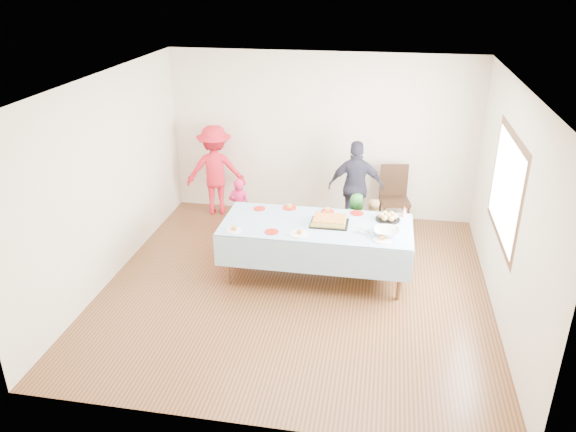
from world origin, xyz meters
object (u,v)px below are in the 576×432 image
Objects in this scene: birthday_cake at (329,221)px; dining_chair at (394,194)px; adult_left at (215,170)px; party_table at (316,228)px.

birthday_cake is 1.98m from dining_chair.
adult_left reaches higher than birthday_cake.
birthday_cake is at bearing 9.71° from party_table.
party_table is 5.03× the size of birthday_cake.
dining_chair is at bearing 64.28° from birthday_cake.
party_table is 2.08m from dining_chair.
adult_left is at bearing 139.14° from birthday_cake.
party_table is at bearing -129.78° from dining_chair.
dining_chair reaches higher than party_table.
adult_left reaches higher than party_table.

